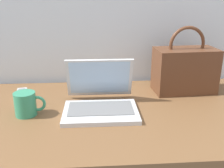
{
  "coord_description": "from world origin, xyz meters",
  "views": [
    {
      "loc": [
        -0.12,
        -1.02,
        0.51
      ],
      "look_at": [
        -0.05,
        0.0,
        0.15
      ],
      "focal_mm": 41.82,
      "sensor_mm": 36.0,
      "label": 1
    }
  ],
  "objects_px": {
    "laptop": "(100,99)",
    "coffee_mug": "(26,104)",
    "remote_control_near": "(21,95)",
    "handbag": "(185,69)"
  },
  "relations": [
    {
      "from": "handbag",
      "to": "coffee_mug",
      "type": "bearing_deg",
      "value": -162.97
    },
    {
      "from": "laptop",
      "to": "remote_control_near",
      "type": "xyz_separation_m",
      "value": [
        -0.38,
        0.16,
        -0.03
      ]
    },
    {
      "from": "laptop",
      "to": "remote_control_near",
      "type": "height_order",
      "value": "laptop"
    },
    {
      "from": "laptop",
      "to": "handbag",
      "type": "distance_m",
      "value": 0.48
    },
    {
      "from": "handbag",
      "to": "laptop",
      "type": "bearing_deg",
      "value": -156.27
    },
    {
      "from": "laptop",
      "to": "coffee_mug",
      "type": "relative_size",
      "value": 2.45
    },
    {
      "from": "remote_control_near",
      "to": "handbag",
      "type": "relative_size",
      "value": 0.5
    },
    {
      "from": "laptop",
      "to": "coffee_mug",
      "type": "xyz_separation_m",
      "value": [
        -0.3,
        -0.04,
        0.01
      ]
    },
    {
      "from": "remote_control_near",
      "to": "coffee_mug",
      "type": "bearing_deg",
      "value": -69.31
    },
    {
      "from": "remote_control_near",
      "to": "handbag",
      "type": "bearing_deg",
      "value": 2.28
    }
  ]
}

